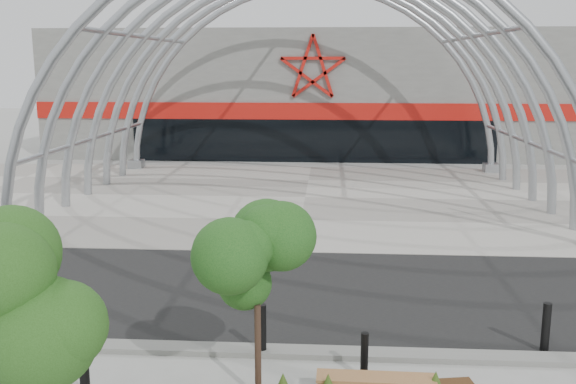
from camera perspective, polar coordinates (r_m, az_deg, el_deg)
ground at (r=14.06m, az=-1.13°, el=-13.75°), size 140.00×140.00×0.00m
road at (r=17.28m, az=-0.11°, el=-8.78°), size 140.00×7.00×0.02m
forecourt at (r=28.82m, az=1.53°, el=-0.49°), size 60.00×17.00×0.04m
kerb at (r=13.81m, az=-1.22°, el=-13.97°), size 60.00×0.50×0.12m
arena_building at (r=46.18m, az=2.48°, el=8.98°), size 34.00×15.24×8.00m
vault_canopy at (r=28.82m, az=1.53°, el=-0.50°), size 20.80×15.80×20.36m
street_tree_0 at (r=9.84m, az=-21.92°, el=-7.22°), size 1.82×1.82×4.14m
street_tree_1 at (r=11.25m, az=-2.76°, el=-6.59°), size 1.47×1.47×3.49m
bollard_0 at (r=14.58m, az=-22.50°, el=-11.57°), size 0.16×0.16×1.00m
bollard_1 at (r=12.33m, az=-17.64°, el=-15.26°), size 0.18×0.18×1.11m
bollard_2 at (r=13.58m, az=-2.32°, el=-12.14°), size 0.18×0.18×1.10m
bollard_3 at (r=12.77m, az=6.80°, el=-14.25°), size 0.15×0.15×0.93m
bollard_4 at (r=14.71m, az=21.94°, el=-11.13°), size 0.17×0.17×1.09m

